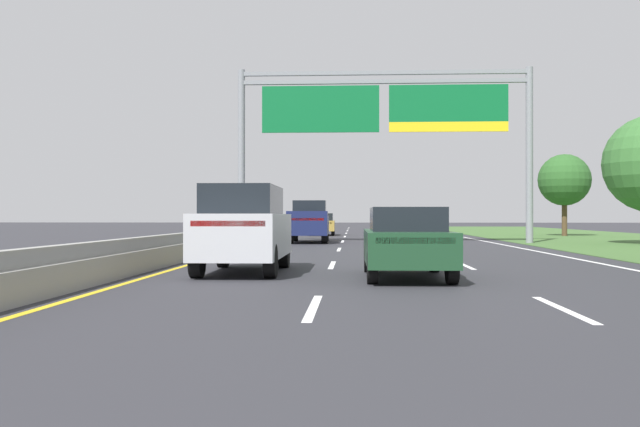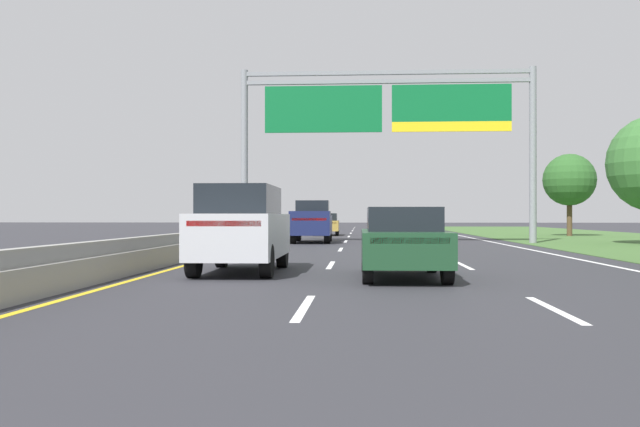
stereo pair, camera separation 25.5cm
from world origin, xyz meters
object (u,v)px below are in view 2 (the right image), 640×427
at_px(overhead_sign_gantry, 387,118).
at_px(roadside_tree_far, 569,180).
at_px(car_darkgreen_centre_lane_sedan, 403,241).
at_px(car_gold_left_lane_sedan, 326,224).
at_px(pickup_truck_navy, 312,222).
at_px(car_silver_left_lane_suv, 242,227).

relative_size(overhead_sign_gantry, roadside_tree_far, 2.68).
distance_m(car_darkgreen_centre_lane_sedan, roadside_tree_far, 35.28).
bearing_deg(car_gold_left_lane_sedan, pickup_truck_navy, 178.62).
height_order(car_darkgreen_centre_lane_sedan, car_gold_left_lane_sedan, same).
bearing_deg(car_silver_left_lane_suv, pickup_truck_navy, -1.37).
relative_size(overhead_sign_gantry, pickup_truck_navy, 2.77).
bearing_deg(car_darkgreen_centre_lane_sedan, car_silver_left_lane_suv, 71.72).
distance_m(pickup_truck_navy, car_silver_left_lane_suv, 19.32).
xyz_separation_m(car_silver_left_lane_suv, roadside_tree_far, (17.10, 31.30, 2.74)).
bearing_deg(roadside_tree_far, pickup_truck_navy, -144.44).
height_order(pickup_truck_navy, car_darkgreen_centre_lane_sedan, pickup_truck_navy).
relative_size(car_gold_left_lane_sedan, roadside_tree_far, 0.79).
bearing_deg(pickup_truck_navy, overhead_sign_gantry, -101.76).
height_order(overhead_sign_gantry, car_gold_left_lane_sedan, overhead_sign_gantry).
relative_size(pickup_truck_navy, car_darkgreen_centre_lane_sedan, 1.23).
xyz_separation_m(overhead_sign_gantry, roadside_tree_far, (12.88, 12.71, -2.57)).
bearing_deg(roadside_tree_far, car_gold_left_lane_sedan, 175.65).
distance_m(overhead_sign_gantry, car_gold_left_lane_sedan, 15.53).
bearing_deg(roadside_tree_far, car_silver_left_lane_suv, -118.64).
height_order(car_darkgreen_centre_lane_sedan, roadside_tree_far, roadside_tree_far).
relative_size(car_darkgreen_centre_lane_sedan, car_gold_left_lane_sedan, 0.99).
relative_size(car_silver_left_lane_suv, roadside_tree_far, 0.84).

